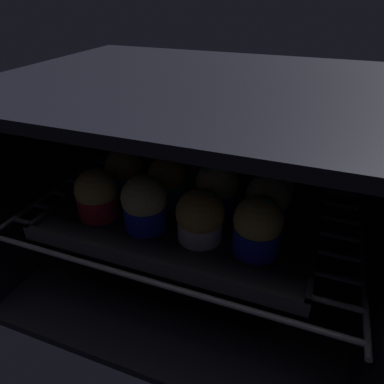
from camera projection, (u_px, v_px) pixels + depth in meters
oven_cavity at (204, 179)px, 63.24cm from camera, size 59.00×47.00×37.00cm
oven_rack at (195, 207)px, 61.56cm from camera, size 54.80×42.00×0.80cm
baking_tray at (192, 206)px, 59.70cm from camera, size 41.23×32.86×2.20cm
muffin_row0_col0 at (97, 195)px, 54.82cm from camera, size 6.69×6.69×7.98cm
muffin_row0_col1 at (144, 204)px, 51.91cm from camera, size 6.81×6.81×8.49cm
muffin_row0_col2 at (200, 217)px, 49.69cm from camera, size 7.01×7.01×8.02cm
muffin_row0_col3 at (258, 226)px, 47.09cm from camera, size 6.72×6.72×8.52cm
muffin_row1_col0 at (125, 172)px, 61.36cm from camera, size 6.56×6.56×7.98cm
muffin_row1_col1 at (167, 181)px, 58.82cm from camera, size 6.55×6.55×7.79cm
muffin_row1_col2 at (217, 188)px, 55.82cm from camera, size 6.81×6.81×8.54cm
muffin_row1_col3 at (267, 200)px, 53.53cm from camera, size 6.70×6.70×7.80cm
muffin_row2_col0 at (145, 152)px, 68.20cm from camera, size 6.69×6.69×8.41cm
muffin_row2_col1 at (188, 161)px, 65.20cm from camera, size 7.03×7.03×8.03cm
muffin_row2_col2 at (233, 167)px, 63.01cm from camera, size 6.70×6.70×8.55cm
muffin_row2_col3 at (276, 176)px, 60.52cm from camera, size 6.62×6.62×7.64cm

